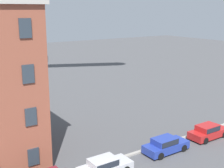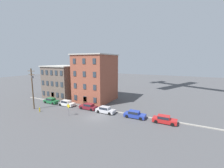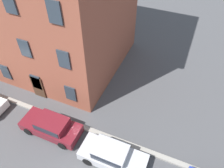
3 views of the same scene
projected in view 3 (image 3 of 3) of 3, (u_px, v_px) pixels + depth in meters
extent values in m
cube|color=#9E998E|center=(116.00, 140.00, 15.63)|extent=(56.00, 0.36, 0.16)
cube|color=#2D3842|center=(6.00, 72.00, 18.41)|extent=(0.90, 0.10, 1.40)
cube|color=#2D3842|center=(36.00, 82.00, 17.54)|extent=(0.90, 0.10, 1.40)
cube|color=#2D3842|center=(25.00, 48.00, 15.20)|extent=(0.90, 0.10, 1.40)
cube|color=#2D3842|center=(9.00, 2.00, 12.86)|extent=(0.90, 0.10, 1.40)
cube|color=#2D3842|center=(70.00, 94.00, 16.66)|extent=(0.90, 0.10, 1.40)
cube|color=#2D3842|center=(64.00, 60.00, 14.32)|extent=(0.90, 0.10, 1.40)
cube|color=#2D3842|center=(54.00, 12.00, 11.98)|extent=(0.90, 0.10, 1.40)
cube|color=#472D1E|center=(38.00, 87.00, 17.93)|extent=(1.10, 0.10, 2.20)
cylinder|color=black|center=(2.00, 102.00, 17.81)|extent=(0.66, 0.22, 0.66)
cube|color=maroon|center=(51.00, 127.00, 15.85)|extent=(4.40, 1.80, 0.70)
cube|color=maroon|center=(52.00, 123.00, 15.35)|extent=(2.20, 1.51, 0.55)
cube|color=#1E232D|center=(52.00, 123.00, 15.35)|extent=(2.02, 1.58, 0.48)
cylinder|color=black|center=(28.00, 131.00, 15.84)|extent=(0.66, 0.22, 0.66)
cylinder|color=black|center=(42.00, 114.00, 16.94)|extent=(0.66, 0.22, 0.66)
cylinder|color=black|center=(62.00, 145.00, 15.04)|extent=(0.66, 0.22, 0.66)
cylinder|color=black|center=(75.00, 126.00, 16.14)|extent=(0.66, 0.22, 0.66)
cube|color=#B7B7BC|center=(113.00, 157.00, 14.23)|extent=(4.40, 1.80, 0.70)
cube|color=#B7B7BC|center=(110.00, 151.00, 13.84)|extent=(2.20, 1.51, 0.55)
cube|color=#1E232D|center=(110.00, 151.00, 13.84)|extent=(2.02, 1.58, 0.48)
cylinder|color=black|center=(138.00, 155.00, 14.52)|extent=(0.66, 0.22, 0.66)
cylinder|color=black|center=(99.00, 140.00, 15.33)|extent=(0.66, 0.22, 0.66)
cylinder|color=black|center=(88.00, 161.00, 14.22)|extent=(0.66, 0.22, 0.66)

